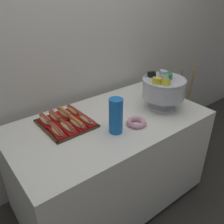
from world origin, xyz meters
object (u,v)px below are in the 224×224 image
at_px(serving_tray, 66,124).
at_px(hot_dog_5, 55,117).
at_px(hot_dog_6, 65,114).
at_px(floor_vase, 179,128).
at_px(punch_bowl, 163,88).
at_px(donut, 136,122).
at_px(buffet_table, 110,160).
at_px(hot_dog_1, 67,127).
at_px(hot_dog_2, 77,123).
at_px(cup_stack, 116,116).
at_px(hot_dog_7, 74,111).
at_px(hot_dog_0, 57,131).
at_px(hot_dog_4, 46,120).
at_px(hot_dog_3, 86,119).

distance_m(serving_tray, hot_dog_5, 0.10).
xyz_separation_m(hot_dog_5, hot_dog_6, (0.07, 0.00, 0.00)).
distance_m(floor_vase, punch_bowl, 0.99).
bearing_deg(donut, buffet_table, 123.83).
relative_size(hot_dog_1, hot_dog_6, 0.98).
bearing_deg(hot_dog_6, buffet_table, -42.92).
distance_m(buffet_table, donut, 0.44).
distance_m(hot_dog_2, cup_stack, 0.28).
xyz_separation_m(punch_bowl, donut, (-0.33, -0.07, -0.15)).
relative_size(hot_dog_6, punch_bowl, 0.55).
xyz_separation_m(hot_dog_1, donut, (0.42, -0.22, -0.02)).
distance_m(hot_dog_2, punch_bowl, 0.71).
bearing_deg(hot_dog_7, hot_dog_0, -142.69).
height_order(serving_tray, hot_dog_4, hot_dog_4).
xyz_separation_m(hot_dog_0, hot_dog_5, (0.07, 0.17, 0.00)).
height_order(floor_vase, cup_stack, floor_vase).
bearing_deg(serving_tray, buffet_table, -26.94).
bearing_deg(cup_stack, punch_bowl, 5.48).
distance_m(hot_dog_1, hot_dog_7, 0.22).
height_order(hot_dog_1, punch_bowl, punch_bowl).
bearing_deg(hot_dog_6, hot_dog_7, 1.06).
xyz_separation_m(hot_dog_2, donut, (0.35, -0.22, -0.02)).
xyz_separation_m(buffet_table, hot_dog_5, (-0.32, 0.22, 0.41)).
xyz_separation_m(hot_dog_2, cup_stack, (0.18, -0.21, 0.09)).
relative_size(buffet_table, hot_dog_0, 8.74).
relative_size(hot_dog_0, hot_dog_4, 1.09).
distance_m(buffet_table, hot_dog_3, 0.44).
height_order(hot_dog_2, punch_bowl, punch_bowl).
distance_m(hot_dog_0, cup_stack, 0.39).
relative_size(hot_dog_2, hot_dog_7, 1.12).
bearing_deg(hot_dog_6, hot_dog_1, -113.39).
bearing_deg(hot_dog_4, cup_stack, -48.09).
relative_size(hot_dog_1, hot_dog_2, 0.99).
xyz_separation_m(hot_dog_0, hot_dog_2, (0.15, 0.00, 0.00)).
bearing_deg(hot_dog_0, hot_dog_2, 1.06).
distance_m(hot_dog_6, punch_bowl, 0.76).
height_order(hot_dog_2, hot_dog_3, hot_dog_3).
height_order(hot_dog_1, hot_dog_2, same).
relative_size(hot_dog_0, hot_dog_7, 1.03).
bearing_deg(hot_dog_5, hot_dog_4, -178.94).
bearing_deg(hot_dog_5, punch_bowl, -23.09).
bearing_deg(donut, hot_dog_7, 125.30).
distance_m(buffet_table, hot_dog_1, 0.52).
xyz_separation_m(buffet_table, hot_dog_4, (-0.39, 0.22, 0.41)).
height_order(serving_tray, hot_dog_5, hot_dog_5).
bearing_deg(hot_dog_1, donut, -27.69).
bearing_deg(cup_stack, hot_dog_3, 116.25).
xyz_separation_m(hot_dog_4, cup_stack, (0.33, -0.37, 0.09)).
bearing_deg(hot_dog_1, hot_dog_3, 1.06).
bearing_deg(buffet_table, hot_dog_4, 150.50).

